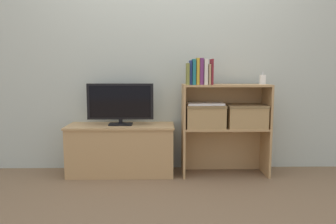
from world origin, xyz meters
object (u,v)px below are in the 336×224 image
book_plum (201,71)px  baby_monitor (263,79)px  tv_stand (121,149)px  storage_basket_left (205,115)px  laptop (205,104)px  storage_basket_right (246,115)px  book_tan (209,74)px  book_ivory (205,72)px  book_maroon (211,72)px  book_olive (188,74)px  book_navy (190,73)px  tv (120,103)px  book_teal (194,72)px  book_mustard (197,71)px

book_plum → baby_monitor: (0.59, 0.06, -0.08)m
tv_stand → storage_basket_left: 0.88m
tv_stand → laptop: size_ratio=2.99×
baby_monitor → storage_basket_right: 0.37m
storage_basket_right → book_tan: bearing=-173.2°
book_ivory → storage_basket_left: size_ratio=0.64×
book_maroon → storage_basket_left: (-0.05, 0.04, -0.41)m
book_olive → book_maroon: (0.22, -0.00, 0.02)m
book_navy → baby_monitor: (0.69, 0.06, -0.07)m
tv → book_teal: bearing=-6.8°
book_maroon → baby_monitor: (0.50, 0.06, -0.07)m
book_navy → book_maroon: 0.19m
book_olive → laptop: size_ratio=0.57×
book_teal → book_tan: book_teal is taller
tv → book_ivory: 0.86m
tv → book_olive: bearing=-7.4°
storage_basket_left → book_teal: bearing=-159.7°
book_ivory → laptop: 0.30m
book_olive → storage_basket_right: book_olive is taller
book_tan → book_maroon: book_maroon is taller
tv_stand → book_plum: 1.07m
book_navy → baby_monitor: bearing=4.8°
book_olive → book_ivory: bearing=0.0°
book_navy → storage_basket_right: 0.67m
baby_monitor → storage_basket_right: size_ratio=0.32×
book_olive → laptop: book_olive is taller
book_navy → book_ivory: bearing=0.0°
laptop → book_mustard: bearing=-152.2°
book_teal → book_maroon: (0.16, -0.00, 0.00)m
tv_stand → book_teal: (0.69, -0.08, 0.75)m
tv → storage_basket_right: tv is taller
book_plum → book_ivory: (0.04, 0.00, -0.00)m
book_mustard → book_ivory: book_mustard is taller
book_teal → laptop: 0.32m
book_plum → baby_monitor: size_ratio=2.04×
tv_stand → book_maroon: size_ratio=4.38×
tv → book_teal: 0.75m
tv_stand → book_maroon: bearing=-5.6°
tv → book_maroon: bearing=-5.5°
book_ivory → book_tan: 0.04m
book_maroon → laptop: 0.31m
book_navy → storage_basket_left: bearing=16.5°
tv_stand → book_olive: 0.97m
tv_stand → storage_basket_left: bearing=-2.9°
book_mustard → book_maroon: bearing=-0.0°
tv_stand → storage_basket_right: 1.25m
book_maroon → laptop: size_ratio=0.68×
book_navy → book_ivory: book_ivory is taller
tv_stand → book_tan: book_tan is taller
book_plum → book_maroon: (0.10, -0.00, -0.00)m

